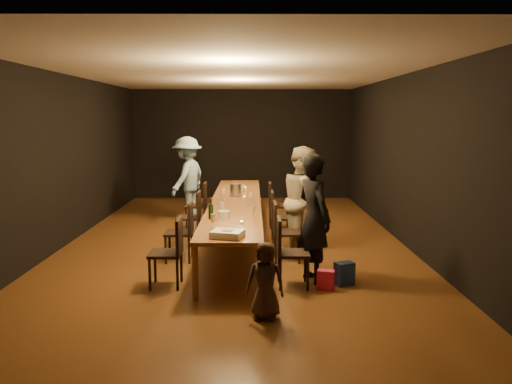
{
  "coord_description": "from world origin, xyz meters",
  "views": [
    {
      "loc": [
        0.32,
        -8.83,
        2.25
      ],
      "look_at": [
        0.37,
        -0.55,
        1.0
      ],
      "focal_mm": 35.0,
      "sensor_mm": 36.0,
      "label": 1
    }
  ],
  "objects_px": {
    "man_blue": "(187,178)",
    "child": "(265,280)",
    "chair_right_2": "(283,217)",
    "birthday_cake": "(227,234)",
    "champagne_bottle": "(211,208)",
    "table": "(236,204)",
    "chair_right_1": "(287,232)",
    "chair_right_3": "(279,205)",
    "chair_left_1": "(179,232)",
    "chair_left_2": "(189,217)",
    "woman_birthday": "(314,218)",
    "ice_bucket": "(236,190)",
    "chair_left_0": "(165,253)",
    "chair_left_3": "(196,205)",
    "woman_tan": "(304,200)",
    "plate_stack": "(224,214)",
    "chair_right_0": "(293,252)"
  },
  "relations": [
    {
      "from": "chair_left_1",
      "to": "chair_right_1",
      "type": "bearing_deg",
      "value": -90.0
    },
    {
      "from": "birthday_cake",
      "to": "ice_bucket",
      "type": "distance_m",
      "value": 3.35
    },
    {
      "from": "champagne_bottle",
      "to": "birthday_cake",
      "type": "bearing_deg",
      "value": -75.26
    },
    {
      "from": "chair_right_1",
      "to": "child",
      "type": "xyz_separation_m",
      "value": [
        -0.4,
        -2.28,
        -0.03
      ]
    },
    {
      "from": "man_blue",
      "to": "child",
      "type": "bearing_deg",
      "value": 36.7
    },
    {
      "from": "chair_left_2",
      "to": "woman_tan",
      "type": "height_order",
      "value": "woman_tan"
    },
    {
      "from": "chair_left_2",
      "to": "chair_left_3",
      "type": "distance_m",
      "value": 1.2
    },
    {
      "from": "chair_right_1",
      "to": "chair_right_3",
      "type": "bearing_deg",
      "value": 180.0
    },
    {
      "from": "chair_left_1",
      "to": "man_blue",
      "type": "relative_size",
      "value": 0.51
    },
    {
      "from": "chair_right_1",
      "to": "chair_left_1",
      "type": "distance_m",
      "value": 1.7
    },
    {
      "from": "chair_left_0",
      "to": "chair_right_3",
      "type": "bearing_deg",
      "value": -25.28
    },
    {
      "from": "chair_right_0",
      "to": "chair_right_1",
      "type": "distance_m",
      "value": 1.2
    },
    {
      "from": "chair_right_2",
      "to": "chair_left_3",
      "type": "xyz_separation_m",
      "value": [
        -1.7,
        1.2,
        0.0
      ]
    },
    {
      "from": "chair_right_3",
      "to": "child",
      "type": "height_order",
      "value": "chair_right_3"
    },
    {
      "from": "woman_tan",
      "to": "woman_birthday",
      "type": "bearing_deg",
      "value": -179.25
    },
    {
      "from": "chair_left_2",
      "to": "plate_stack",
      "type": "bearing_deg",
      "value": -153.98
    },
    {
      "from": "chair_left_2",
      "to": "birthday_cake",
      "type": "xyz_separation_m",
      "value": [
        0.84,
        -2.72,
        0.33
      ]
    },
    {
      "from": "chair_left_2",
      "to": "chair_right_1",
      "type": "bearing_deg",
      "value": -125.22
    },
    {
      "from": "woman_tan",
      "to": "ice_bucket",
      "type": "height_order",
      "value": "woman_tan"
    },
    {
      "from": "table",
      "to": "birthday_cake",
      "type": "bearing_deg",
      "value": -90.13
    },
    {
      "from": "chair_right_0",
      "to": "chair_right_1",
      "type": "xyz_separation_m",
      "value": [
        0.0,
        1.2,
        0.0
      ]
    },
    {
      "from": "chair_left_0",
      "to": "child",
      "type": "height_order",
      "value": "chair_left_0"
    },
    {
      "from": "child",
      "to": "birthday_cake",
      "type": "relative_size",
      "value": 1.94
    },
    {
      "from": "chair_right_2",
      "to": "woman_tan",
      "type": "height_order",
      "value": "woman_tan"
    },
    {
      "from": "woman_birthday",
      "to": "ice_bucket",
      "type": "xyz_separation_m",
      "value": [
        -1.17,
        2.79,
        -0.02
      ]
    },
    {
      "from": "chair_right_3",
      "to": "chair_left_2",
      "type": "bearing_deg",
      "value": -54.78
    },
    {
      "from": "table",
      "to": "birthday_cake",
      "type": "distance_m",
      "value": 2.72
    },
    {
      "from": "champagne_bottle",
      "to": "ice_bucket",
      "type": "bearing_deg",
      "value": 82.53
    },
    {
      "from": "child",
      "to": "champagne_bottle",
      "type": "height_order",
      "value": "champagne_bottle"
    },
    {
      "from": "chair_right_0",
      "to": "champagne_bottle",
      "type": "relative_size",
      "value": 2.91
    },
    {
      "from": "chair_left_2",
      "to": "man_blue",
      "type": "height_order",
      "value": "man_blue"
    },
    {
      "from": "chair_right_1",
      "to": "chair_left_1",
      "type": "height_order",
      "value": "same"
    },
    {
      "from": "chair_right_2",
      "to": "woman_birthday",
      "type": "height_order",
      "value": "woman_birthday"
    },
    {
      "from": "chair_left_0",
      "to": "champagne_bottle",
      "type": "height_order",
      "value": "champagne_bottle"
    },
    {
      "from": "chair_left_3",
      "to": "woman_tan",
      "type": "relative_size",
      "value": 0.52
    },
    {
      "from": "ice_bucket",
      "to": "chair_right_3",
      "type": "bearing_deg",
      "value": 33.02
    },
    {
      "from": "chair_right_3",
      "to": "chair_left_3",
      "type": "xyz_separation_m",
      "value": [
        -1.7,
        0.0,
        0.0
      ]
    },
    {
      "from": "chair_right_1",
      "to": "chair_left_1",
      "type": "relative_size",
      "value": 1.0
    },
    {
      "from": "chair_right_0",
      "to": "chair_right_1",
      "type": "bearing_deg",
      "value": 180.0
    },
    {
      "from": "chair_right_0",
      "to": "man_blue",
      "type": "xyz_separation_m",
      "value": [
        -2.0,
        4.63,
        0.45
      ]
    },
    {
      "from": "woman_tan",
      "to": "birthday_cake",
      "type": "bearing_deg",
      "value": 150.47
    },
    {
      "from": "birthday_cake",
      "to": "chair_left_3",
      "type": "bearing_deg",
      "value": 117.63
    },
    {
      "from": "chair_left_2",
      "to": "woman_tan",
      "type": "distance_m",
      "value": 2.17
    },
    {
      "from": "table",
      "to": "champagne_bottle",
      "type": "height_order",
      "value": "champagne_bottle"
    },
    {
      "from": "man_blue",
      "to": "child",
      "type": "distance_m",
      "value": 5.95
    },
    {
      "from": "chair_right_0",
      "to": "chair_right_2",
      "type": "xyz_separation_m",
      "value": [
        0.0,
        2.4,
        0.0
      ]
    },
    {
      "from": "chair_right_2",
      "to": "birthday_cake",
      "type": "height_order",
      "value": "chair_right_2"
    },
    {
      "from": "chair_left_2",
      "to": "child",
      "type": "xyz_separation_m",
      "value": [
        1.3,
        -3.48,
        -0.03
      ]
    },
    {
      "from": "chair_left_0",
      "to": "chair_left_2",
      "type": "bearing_deg",
      "value": 0.0
    },
    {
      "from": "chair_left_1",
      "to": "woman_tan",
      "type": "xyz_separation_m",
      "value": [
        2.0,
        0.46,
        0.43
      ]
    }
  ]
}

